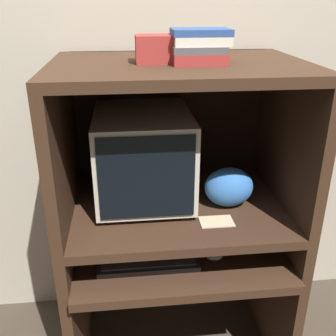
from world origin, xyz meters
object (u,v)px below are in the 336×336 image
(storage_box, at_px, (155,49))
(keyboard, at_px, (148,260))
(mouse, at_px, (214,256))
(snack_bag, at_px, (229,187))
(crt_monitor, at_px, (144,155))
(book_stack, at_px, (199,47))

(storage_box, bearing_deg, keyboard, -109.26)
(mouse, distance_m, storage_box, 0.82)
(mouse, xyz_separation_m, storage_box, (-0.21, 0.14, 0.78))
(keyboard, relative_size, snack_bag, 1.98)
(crt_monitor, relative_size, snack_bag, 2.35)
(snack_bag, height_order, book_stack, book_stack)
(keyboard, xyz_separation_m, snack_bag, (0.34, 0.12, 0.24))
(snack_bag, relative_size, storage_box, 1.48)
(crt_monitor, distance_m, mouse, 0.49)
(keyboard, bearing_deg, crt_monitor, 89.34)
(keyboard, bearing_deg, mouse, -1.55)
(crt_monitor, distance_m, book_stack, 0.49)
(mouse, distance_m, snack_bag, 0.28)
(keyboard, relative_size, mouse, 5.85)
(crt_monitor, xyz_separation_m, storage_box, (0.05, -0.09, 0.43))
(book_stack, bearing_deg, storage_box, 171.04)
(crt_monitor, distance_m, snack_bag, 0.37)
(mouse, relative_size, storage_box, 0.50)
(mouse, distance_m, book_stack, 0.80)
(book_stack, height_order, storage_box, book_stack)
(mouse, height_order, storage_box, storage_box)
(crt_monitor, xyz_separation_m, keyboard, (-0.00, -0.22, -0.35))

